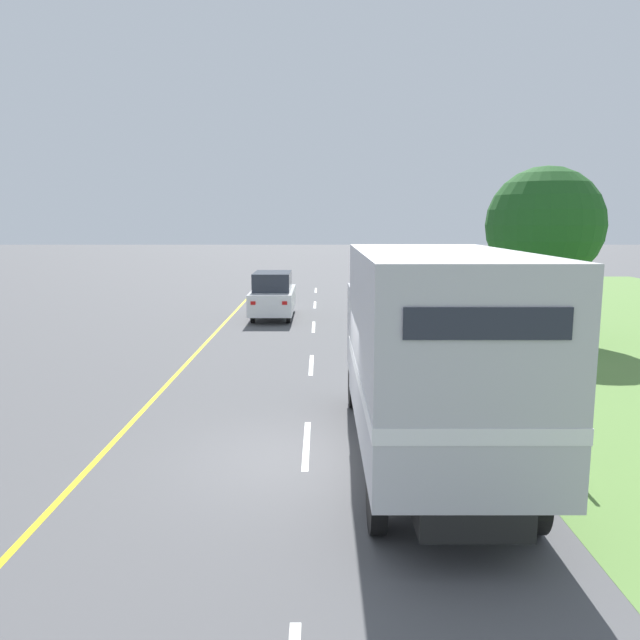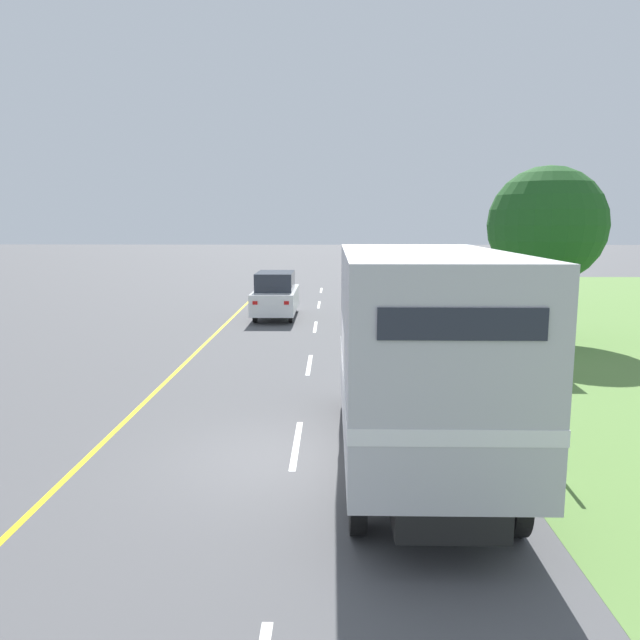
{
  "view_description": "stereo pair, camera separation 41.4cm",
  "coord_description": "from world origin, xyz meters",
  "px_view_note": "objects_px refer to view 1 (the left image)",
  "views": [
    {
      "loc": [
        0.26,
        -10.54,
        4.19
      ],
      "look_at": [
        0.3,
        8.17,
        1.2
      ],
      "focal_mm": 35.0,
      "sensor_mm": 36.0,
      "label": 1
    },
    {
      "loc": [
        0.67,
        -10.53,
        4.19
      ],
      "look_at": [
        0.3,
        8.17,
        1.2
      ],
      "focal_mm": 35.0,
      "sensor_mm": 36.0,
      "label": 2
    }
  ],
  "objects_px": {
    "horse_trailer_truck": "(427,349)",
    "roadside_tree_near": "(543,225)",
    "delineator_post": "(576,451)",
    "roadside_tree_mid": "(516,238)",
    "highway_sign": "(521,307)",
    "lead_car_white": "(271,295)"
  },
  "relations": [
    {
      "from": "horse_trailer_truck",
      "to": "highway_sign",
      "type": "distance_m",
      "value": 8.37
    },
    {
      "from": "horse_trailer_truck",
      "to": "highway_sign",
      "type": "height_order",
      "value": "horse_trailer_truck"
    },
    {
      "from": "delineator_post",
      "to": "highway_sign",
      "type": "bearing_deg",
      "value": 78.58
    },
    {
      "from": "lead_car_white",
      "to": "roadside_tree_mid",
      "type": "xyz_separation_m",
      "value": [
        12.1,
        5.07,
        2.29
      ]
    },
    {
      "from": "lead_car_white",
      "to": "roadside_tree_near",
      "type": "bearing_deg",
      "value": -25.28
    },
    {
      "from": "horse_trailer_truck",
      "to": "highway_sign",
      "type": "bearing_deg",
      "value": 61.77
    },
    {
      "from": "highway_sign",
      "to": "horse_trailer_truck",
      "type": "bearing_deg",
      "value": -118.23
    },
    {
      "from": "horse_trailer_truck",
      "to": "roadside_tree_near",
      "type": "distance_m",
      "value": 13.51
    },
    {
      "from": "roadside_tree_mid",
      "to": "delineator_post",
      "type": "xyz_separation_m",
      "value": [
        -5.89,
        -22.3,
        -2.79
      ]
    },
    {
      "from": "horse_trailer_truck",
      "to": "roadside_tree_mid",
      "type": "bearing_deg",
      "value": 69.2
    },
    {
      "from": "horse_trailer_truck",
      "to": "lead_car_white",
      "type": "distance_m",
      "value": 17.08
    },
    {
      "from": "roadside_tree_mid",
      "to": "delineator_post",
      "type": "bearing_deg",
      "value": -104.8
    },
    {
      "from": "horse_trailer_truck",
      "to": "roadside_tree_mid",
      "type": "relative_size",
      "value": 1.63
    },
    {
      "from": "lead_car_white",
      "to": "highway_sign",
      "type": "bearing_deg",
      "value": -49.73
    },
    {
      "from": "roadside_tree_near",
      "to": "roadside_tree_mid",
      "type": "relative_size",
      "value": 1.28
    },
    {
      "from": "lead_car_white",
      "to": "highway_sign",
      "type": "xyz_separation_m",
      "value": [
        7.82,
        -9.23,
        0.74
      ]
    },
    {
      "from": "horse_trailer_truck",
      "to": "delineator_post",
      "type": "height_order",
      "value": "horse_trailer_truck"
    },
    {
      "from": "horse_trailer_truck",
      "to": "delineator_post",
      "type": "distance_m",
      "value": 2.88
    },
    {
      "from": "horse_trailer_truck",
      "to": "roadside_tree_near",
      "type": "height_order",
      "value": "roadside_tree_near"
    },
    {
      "from": "horse_trailer_truck",
      "to": "lead_car_white",
      "type": "height_order",
      "value": "horse_trailer_truck"
    },
    {
      "from": "highway_sign",
      "to": "delineator_post",
      "type": "relative_size",
      "value": 3.01
    },
    {
      "from": "horse_trailer_truck",
      "to": "roadside_tree_mid",
      "type": "height_order",
      "value": "roadside_tree_mid"
    }
  ]
}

